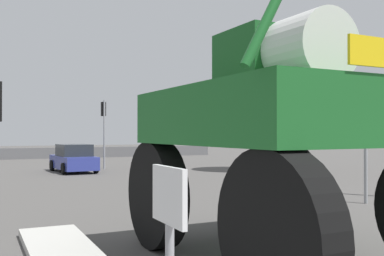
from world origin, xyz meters
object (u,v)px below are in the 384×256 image
(oversize_sprayer, at_px, (280,132))
(bare_tree_right, at_px, (281,69))
(sedan_ahead, at_px, (74,159))
(traffic_signal_near_right, at_px, (361,125))
(lane_arrow_sign, at_px, (169,238))
(traffic_signal_far_left, at_px, (104,119))

(oversize_sprayer, relative_size, bare_tree_right, 0.77)
(oversize_sprayer, distance_m, sedan_ahead, 19.14)
(oversize_sprayer, bearing_deg, traffic_signal_near_right, -57.11)
(lane_arrow_sign, height_order, traffic_signal_near_right, traffic_signal_near_right)
(sedan_ahead, bearing_deg, lane_arrow_sign, 167.08)
(sedan_ahead, bearing_deg, bare_tree_right, -118.62)
(lane_arrow_sign, xyz_separation_m, traffic_signal_near_right, (9.35, 7.18, 1.03))
(traffic_signal_near_right, distance_m, bare_tree_right, 11.55)
(sedan_ahead, xyz_separation_m, traffic_signal_far_left, (2.02, 1.39, 2.27))
(bare_tree_right, bearing_deg, lane_arrow_sign, -128.54)
(bare_tree_right, bearing_deg, sedan_ahead, 155.42)
(lane_arrow_sign, bearing_deg, traffic_signal_far_left, 76.88)
(traffic_signal_near_right, bearing_deg, bare_tree_right, 66.31)
(sedan_ahead, relative_size, traffic_signal_far_left, 1.03)
(lane_arrow_sign, distance_m, traffic_signal_near_right, 11.84)
(traffic_signal_far_left, bearing_deg, lane_arrow_sign, -103.12)
(lane_arrow_sign, xyz_separation_m, sedan_ahead, (3.44, 22.06, -0.63))
(bare_tree_right, bearing_deg, traffic_signal_near_right, -113.69)
(traffic_signal_near_right, xyz_separation_m, bare_tree_right, (4.45, 10.14, 3.28))
(lane_arrow_sign, distance_m, bare_tree_right, 22.56)
(lane_arrow_sign, relative_size, sedan_ahead, 0.41)
(sedan_ahead, height_order, traffic_signal_near_right, traffic_signal_near_right)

